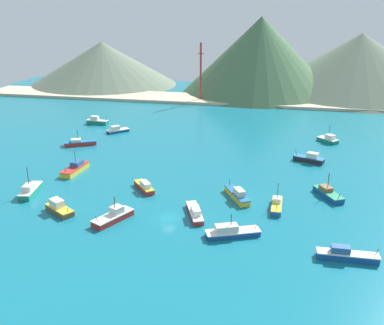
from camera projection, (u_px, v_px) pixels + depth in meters
The scene contains 22 objects.
ground at pixel (197, 169), 117.46m from camera, with size 260.00×280.00×0.50m.
fishing_boat_0 at pixel (117, 130), 150.87m from camera, with size 7.31×7.49×2.31m.
fishing_boat_1 at pixel (30, 190), 101.05m from camera, with size 4.19×9.27×6.73m.
fishing_boat_2 at pixel (195, 212), 90.49m from camera, with size 5.66×9.92×2.32m.
fishing_boat_3 at pixel (309, 158), 121.94m from camera, with size 8.89×5.44×2.90m.
fishing_boat_4 at pixel (144, 186), 103.25m from camera, with size 6.89×7.69×2.36m.
fishing_boat_5 at pixel (97, 121), 161.31m from camera, with size 8.22×2.84×3.06m.
fishing_boat_6 at pixel (59, 208), 92.06m from camera, with size 7.93×6.40×2.74m.
fishing_boat_7 at pixel (277, 205), 93.83m from camera, with size 2.29×8.31×5.76m.
fishing_boat_8 at pixel (328, 193), 99.70m from camera, with size 6.73×9.22×5.67m.
fishing_boat_9 at pixel (237, 195), 98.60m from camera, with size 7.05×10.10×2.92m.
fishing_boat_10 at pixel (231, 232), 82.55m from camera, with size 10.71×6.64×4.60m.
fishing_boat_11 at pixel (75, 168), 114.59m from camera, with size 3.86×10.27×5.81m.
fishing_boat_12 at pixel (328, 139), 139.78m from camera, with size 6.97×6.90×5.70m.
fishing_boat_13 at pixel (346, 255), 74.86m from camera, with size 10.48×2.45×2.69m.
fishing_boat_14 at pixel (80, 143), 136.77m from camera, with size 10.14×7.33×5.02m.
fishing_boat_15 at pixel (114, 216), 88.55m from camera, with size 6.82×9.69×5.18m.
beach_strip at pixel (236, 100), 199.37m from camera, with size 247.00×21.31×1.20m, color #C6B793.
hill_west at pixel (103, 63), 239.47m from camera, with size 81.29×81.29×23.17m.
hill_central at pixel (260, 55), 214.70m from camera, with size 77.00×77.00×36.86m.
hill_east at pixel (359, 63), 215.84m from camera, with size 95.58×95.58×29.13m.
radio_tower at pixel (201, 72), 195.41m from camera, with size 2.63×2.10×26.26m.
Camera 1 is at (21.66, -77.74, 41.29)m, focal length 40.63 mm.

